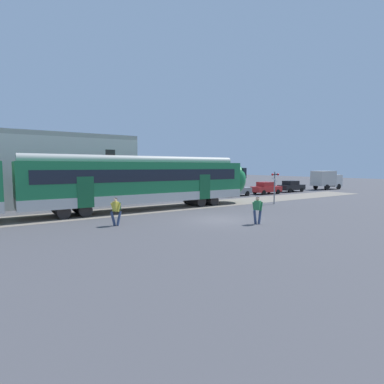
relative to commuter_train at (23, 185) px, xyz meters
name	(u,v)px	position (x,y,z in m)	size (l,w,h in m)	color
ground_plane	(219,220)	(10.65, -6.95, -2.25)	(160.00, 160.00, 0.00)	#424247
commuter_train	(23,185)	(0.00, 0.00, 0.00)	(38.05, 3.07, 4.73)	#B7B7B2
pedestrian_yellow	(116,209)	(4.35, -5.18, -1.26)	(0.69, 0.54, 1.67)	navy
pedestrian_green	(258,208)	(11.62, -9.43, -1.26)	(0.71, 0.53, 1.67)	navy
parked_car_grey	(235,190)	(22.14, 4.39, -1.47)	(4.02, 1.80, 1.54)	gray
parked_car_red	(266,188)	(27.27, 4.18, -1.47)	(4.06, 1.87, 1.54)	#B22323
parked_car_black	(291,186)	(32.68, 4.58, -1.47)	(4.01, 1.78, 1.54)	black
box_truck	(326,179)	(40.88, 4.54, -0.68)	(5.32, 2.27, 2.82)	beige
crossing_signal	(275,182)	(20.08, -3.38, -0.24)	(0.96, 0.22, 3.00)	gray
background_building	(26,170)	(0.88, 7.54, 0.95)	(18.57, 5.00, 9.20)	beige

